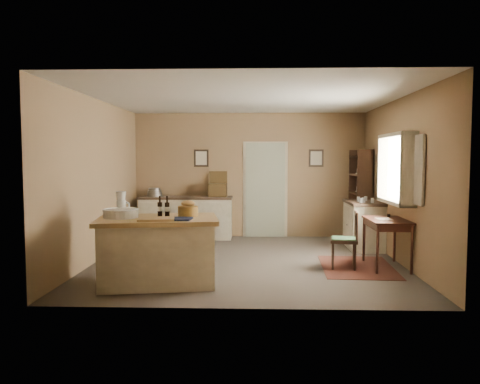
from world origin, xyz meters
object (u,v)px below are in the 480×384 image
at_px(sideboard, 187,216).
at_px(shelving_unit, 362,196).
at_px(work_island, 157,249).
at_px(right_cabinet, 364,224).
at_px(writing_desk, 387,225).
at_px(desk_chair, 344,240).

relative_size(sideboard, shelving_unit, 1.05).
height_order(work_island, shelving_unit, shelving_unit).
xyz_separation_m(work_island, right_cabinet, (3.39, 2.65, -0.02)).
height_order(writing_desk, shelving_unit, shelving_unit).
height_order(sideboard, writing_desk, sideboard).
bearing_deg(desk_chair, right_cabinet, 76.20).
bearing_deg(desk_chair, writing_desk, 14.40).
bearing_deg(shelving_unit, work_island, -135.70).
relative_size(writing_desk, right_cabinet, 0.87).
distance_m(work_island, right_cabinet, 4.31).
bearing_deg(desk_chair, sideboard, 145.67).
bearing_deg(writing_desk, sideboard, 143.82).
relative_size(sideboard, right_cabinet, 1.81).
relative_size(work_island, right_cabinet, 1.59).
height_order(right_cabinet, shelving_unit, shelving_unit).
xyz_separation_m(work_island, writing_desk, (3.39, 1.07, 0.19)).
height_order(work_island, writing_desk, work_island).
distance_m(desk_chair, right_cabinet, 1.79).
bearing_deg(writing_desk, work_island, -162.53).
distance_m(work_island, writing_desk, 3.56).
bearing_deg(work_island, sideboard, 83.30).
distance_m(right_cabinet, shelving_unit, 0.96).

